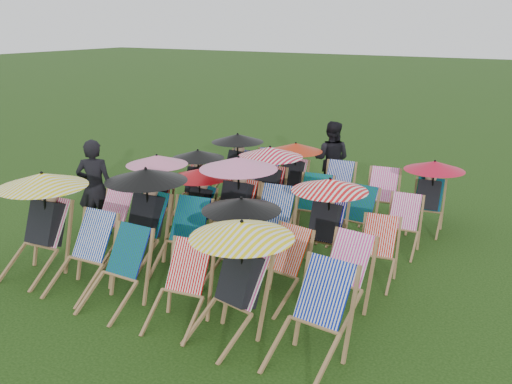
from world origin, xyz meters
The scene contains 33 objects.
ground centered at (0.00, 0.00, 0.00)m, with size 100.00×100.00×0.00m, color black.
deckchair_0 centered at (-2.10, -2.14, 0.76)m, with size 1.22×1.30×1.45m.
deckchair_1 centered at (-1.21, -2.23, 0.50)m, with size 0.70×0.95×0.99m.
deckchair_2 centered at (-0.51, -2.33, 0.48)m, with size 0.64×0.89×0.96m.
deckchair_3 centered at (0.44, -2.27, 0.46)m, with size 0.73×0.93×0.93m.
deckchair_4 centered at (1.15, -2.19, 0.72)m, with size 1.15×1.23×1.37m.
deckchair_5 centered at (2.10, -2.22, 0.51)m, with size 0.77×1.00×1.03m.
deckchair_6 centered at (-1.91, -1.07, 0.48)m, with size 0.68×0.91×0.95m.
deckchair_7 centered at (-1.15, -1.11, 0.74)m, with size 1.19×1.23×1.41m.
deckchair_8 centered at (-0.45, -1.07, 0.50)m, with size 0.78×0.99×0.99m.
deckchair_9 centered at (0.48, -1.13, 0.65)m, with size 1.04×1.11×1.24m.
deckchair_10 centered at (1.15, -1.17, 0.45)m, with size 0.72×0.92×0.91m.
deckchair_11 centered at (1.95, -1.11, 0.48)m, with size 0.72×0.94×0.95m.
deckchair_12 centered at (-2.01, 0.17, 0.66)m, with size 1.05×1.14×1.25m.
deckchair_13 centered at (-1.09, 0.11, 0.61)m, with size 0.97×1.03×1.15m.
deckchair_14 centered at (-0.32, 0.07, 0.76)m, with size 1.21×1.28×1.44m.
deckchair_15 centered at (0.34, 0.04, 0.50)m, with size 0.77×1.00×1.01m.
deckchair_16 centered at (1.20, 0.10, 0.69)m, with size 1.10×1.15×1.30m.
deckchair_17 centered at (2.02, 0.02, 0.42)m, with size 0.65×0.84×0.85m.
deckchair_18 centered at (-1.89, 1.18, 0.61)m, with size 0.98×1.05×1.16m.
deckchair_19 centered at (-1.17, 1.18, 0.41)m, with size 0.68×0.84×0.82m.
deckchair_20 centered at (-0.45, 1.29, 0.71)m, with size 1.14×1.21×1.35m.
deckchair_21 centered at (0.46, 1.21, 0.47)m, with size 0.71×0.93×0.94m.
deckchair_22 centered at (1.26, 1.15, 0.44)m, with size 0.63×0.85×0.88m.
deckchair_23 centered at (2.01, 1.24, 0.42)m, with size 0.63×0.82×0.84m.
deckchair_24 centered at (-1.86, 2.46, 0.66)m, with size 1.05×1.11×1.25m.
deckchair_25 centered at (-1.14, 2.32, 0.49)m, with size 0.67×0.92×0.98m.
deckchair_26 centered at (-0.50, 2.42, 0.64)m, with size 1.02×1.09×1.21m.
deckchair_27 centered at (0.42, 2.36, 0.46)m, with size 0.69×0.91×0.93m.
deckchair_28 centered at (1.29, 2.35, 0.46)m, with size 0.73×0.92×0.92m.
deckchair_29 centered at (2.11, 2.40, 0.63)m, with size 1.00×1.07×1.19m.
person_left centered at (-2.57, -0.62, 0.81)m, with size 0.59×0.39×1.62m, color black.
person_rear centered at (-0.08, 3.33, 0.77)m, with size 0.75×0.59×1.54m, color black.
Camera 1 is at (4.29, -6.98, 3.45)m, focal length 40.00 mm.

